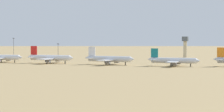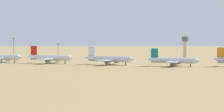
{
  "view_description": "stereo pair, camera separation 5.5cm",
  "coord_description": "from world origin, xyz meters",
  "px_view_note": "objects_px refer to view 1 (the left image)",
  "views": [
    {
      "loc": [
        91.7,
        -323.25,
        19.48
      ],
      "look_at": [
        -19.13,
        5.23,
        6.0
      ],
      "focal_mm": 82.26,
      "sensor_mm": 36.0,
      "label": 1
    },
    {
      "loc": [
        91.75,
        -323.23,
        19.48
      ],
      "look_at": [
        -19.13,
        5.23,
        6.0
      ],
      "focal_mm": 82.26,
      "sensor_mm": 36.0,
      "label": 2
    }
  ],
  "objects_px": {
    "control_tower": "(185,45)",
    "parked_jet_orange_1": "(1,57)",
    "parked_jet_teal_4": "(173,61)",
    "light_pole_east": "(58,50)",
    "parked_jet_red_2": "(50,58)",
    "parked_jet_white_3": "(109,59)",
    "light_pole_mid": "(14,46)"
  },
  "relations": [
    {
      "from": "parked_jet_orange_1",
      "to": "parked_jet_white_3",
      "type": "distance_m",
      "value": 85.96
    },
    {
      "from": "parked_jet_teal_4",
      "to": "control_tower",
      "type": "bearing_deg",
      "value": 97.53
    },
    {
      "from": "control_tower",
      "to": "light_pole_mid",
      "type": "relative_size",
      "value": 1.08
    },
    {
      "from": "parked_jet_teal_4",
      "to": "light_pole_mid",
      "type": "distance_m",
      "value": 208.88
    },
    {
      "from": "control_tower",
      "to": "light_pole_mid",
      "type": "xyz_separation_m",
      "value": [
        -159.89,
        -28.87,
        -1.47
      ]
    },
    {
      "from": "parked_jet_white_3",
      "to": "control_tower",
      "type": "bearing_deg",
      "value": 85.45
    },
    {
      "from": "parked_jet_white_3",
      "to": "light_pole_mid",
      "type": "height_order",
      "value": "light_pole_mid"
    },
    {
      "from": "parked_jet_red_2",
      "to": "parked_jet_white_3",
      "type": "height_order",
      "value": "parked_jet_red_2"
    },
    {
      "from": "parked_jet_orange_1",
      "to": "light_pole_mid",
      "type": "distance_m",
      "value": 112.63
    },
    {
      "from": "control_tower",
      "to": "parked_jet_orange_1",
      "type": "bearing_deg",
      "value": -130.74
    },
    {
      "from": "parked_jet_red_2",
      "to": "light_pole_east",
      "type": "distance_m",
      "value": 87.42
    },
    {
      "from": "parked_jet_red_2",
      "to": "light_pole_east",
      "type": "bearing_deg",
      "value": 114.52
    },
    {
      "from": "parked_jet_teal_4",
      "to": "light_pole_east",
      "type": "bearing_deg",
      "value": 143.96
    },
    {
      "from": "control_tower",
      "to": "light_pole_east",
      "type": "bearing_deg",
      "value": -154.76
    },
    {
      "from": "parked_jet_teal_4",
      "to": "light_pole_east",
      "type": "relative_size",
      "value": 2.69
    },
    {
      "from": "light_pole_east",
      "to": "light_pole_mid",
      "type": "bearing_deg",
      "value": 160.11
    },
    {
      "from": "parked_jet_red_2",
      "to": "control_tower",
      "type": "bearing_deg",
      "value": 64.5
    },
    {
      "from": "parked_jet_red_2",
      "to": "parked_jet_teal_4",
      "type": "distance_m",
      "value": 91.22
    },
    {
      "from": "parked_jet_white_3",
      "to": "parked_jet_red_2",
      "type": "bearing_deg",
      "value": -178.08
    },
    {
      "from": "parked_jet_teal_4",
      "to": "light_pole_east",
      "type": "distance_m",
      "value": 151.19
    },
    {
      "from": "parked_jet_orange_1",
      "to": "parked_jet_red_2",
      "type": "bearing_deg",
      "value": 1.47
    },
    {
      "from": "control_tower",
      "to": "light_pole_east",
      "type": "relative_size",
      "value": 1.48
    },
    {
      "from": "parked_jet_orange_1",
      "to": "light_pole_east",
      "type": "xyz_separation_m",
      "value": [
        8.8,
        81.96,
        3.71
      ]
    },
    {
      "from": "parked_jet_white_3",
      "to": "parked_jet_teal_4",
      "type": "bearing_deg",
      "value": 2.06
    },
    {
      "from": "parked_jet_orange_1",
      "to": "parked_jet_red_2",
      "type": "distance_m",
      "value": 39.87
    },
    {
      "from": "control_tower",
      "to": "parked_jet_red_2",
      "type": "bearing_deg",
      "value": -119.18
    },
    {
      "from": "parked_jet_teal_4",
      "to": "parked_jet_white_3",
      "type": "bearing_deg",
      "value": 175.43
    },
    {
      "from": "control_tower",
      "to": "parked_jet_white_3",
      "type": "bearing_deg",
      "value": -101.33
    },
    {
      "from": "parked_jet_teal_4",
      "to": "light_pole_east",
      "type": "height_order",
      "value": "light_pole_east"
    },
    {
      "from": "parked_jet_orange_1",
      "to": "parked_jet_teal_4",
      "type": "bearing_deg",
      "value": -2.19
    },
    {
      "from": "control_tower",
      "to": "parked_jet_teal_4",
      "type": "bearing_deg",
      "value": -82.63
    },
    {
      "from": "parked_jet_orange_1",
      "to": "control_tower",
      "type": "height_order",
      "value": "control_tower"
    }
  ]
}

